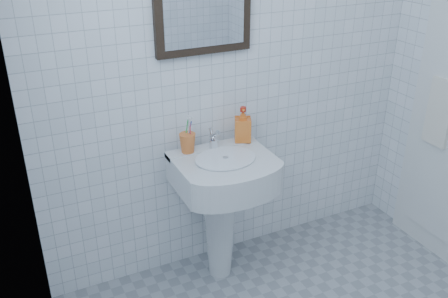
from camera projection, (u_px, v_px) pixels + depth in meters
wall_back at (236, 47)px, 2.57m from camera, size 2.20×0.02×2.50m
wall_left at (49, 214)px, 1.17m from camera, size 0.02×2.40×2.50m
washbasin at (221, 196)px, 2.64m from camera, size 0.50×0.37×0.77m
faucet at (214, 140)px, 2.59m from camera, size 0.05×0.10×0.12m
toothbrush_cup at (188, 143)px, 2.54m from camera, size 0.11×0.11×0.10m
soap_dispenser at (243, 124)px, 2.65m from camera, size 0.11×0.11×0.19m
hand_towel at (440, 113)px, 2.77m from camera, size 0.03×0.16×0.38m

